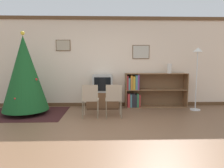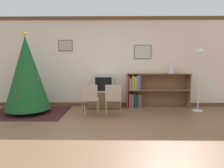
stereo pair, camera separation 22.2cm
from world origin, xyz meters
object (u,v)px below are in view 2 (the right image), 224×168
(tv_console, at_px, (104,100))
(folding_chair_left, at_px, (90,98))
(television, at_px, (104,83))
(vase, at_px, (171,69))
(christmas_tree, at_px, (27,73))
(folding_chair_right, at_px, (113,99))
(bookshelf, at_px, (147,91))
(standing_lamp, at_px, (200,62))

(tv_console, height_order, folding_chair_left, folding_chair_left)
(television, height_order, vase, vase)
(christmas_tree, relative_size, vase, 7.57)
(folding_chair_right, distance_m, bookshelf, 1.50)
(folding_chair_right, bearing_deg, bookshelf, 48.93)
(bookshelf, distance_m, vase, 0.97)
(folding_chair_right, height_order, bookshelf, bookshelf)
(television, xyz_separation_m, folding_chair_right, (0.28, -1.03, -0.27))
(television, bearing_deg, vase, 2.16)
(television, height_order, standing_lamp, standing_lamp)
(folding_chair_left, relative_size, bookshelf, 0.45)
(christmas_tree, xyz_separation_m, vase, (3.98, 0.68, 0.10))
(folding_chair_right, bearing_deg, vase, 33.02)
(tv_console, distance_m, bookshelf, 1.30)
(television, xyz_separation_m, bookshelf, (1.27, 0.10, -0.24))
(vase, bearing_deg, folding_chair_left, -154.05)
(vase, bearing_deg, television, -177.84)
(tv_console, bearing_deg, television, -90.00)
(television, relative_size, folding_chair_right, 0.69)
(standing_lamp, bearing_deg, television, 172.53)
(television, xyz_separation_m, vase, (1.98, 0.07, 0.43))
(christmas_tree, relative_size, bookshelf, 1.16)
(folding_chair_right, distance_m, vase, 2.14)
(folding_chair_left, bearing_deg, folding_chair_right, 0.00)
(folding_chair_left, relative_size, folding_chair_right, 1.00)
(television, bearing_deg, folding_chair_right, -74.53)
(television, distance_m, standing_lamp, 2.71)
(tv_console, xyz_separation_m, folding_chair_right, (0.28, -1.03, 0.23))
(vase, relative_size, standing_lamp, 0.16)
(christmas_tree, distance_m, bookshelf, 3.39)
(folding_chair_right, bearing_deg, christmas_tree, 169.43)
(bookshelf, bearing_deg, folding_chair_left, -143.98)
(television, bearing_deg, folding_chair_left, -105.47)
(bookshelf, height_order, vase, vase)
(television, height_order, folding_chair_left, television)
(christmas_tree, bearing_deg, tv_console, 16.83)
(christmas_tree, relative_size, standing_lamp, 1.21)
(bookshelf, relative_size, vase, 6.56)
(folding_chair_left, bearing_deg, tv_console, 74.57)
(christmas_tree, distance_m, folding_chair_left, 1.86)
(folding_chair_left, relative_size, vase, 2.93)
(christmas_tree, height_order, folding_chair_left, christmas_tree)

